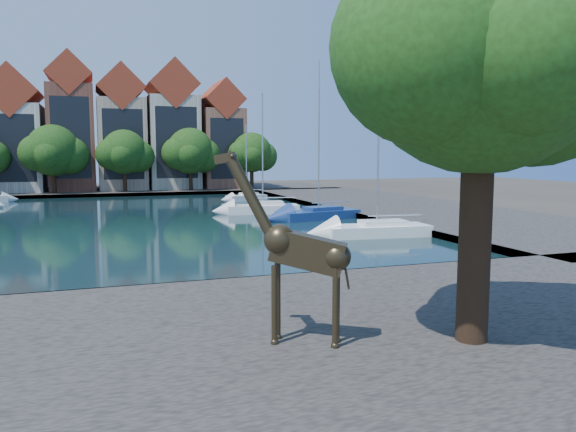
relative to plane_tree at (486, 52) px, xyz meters
name	(u,v)px	position (x,y,z in m)	size (l,w,h in m)	color
ground	(142,298)	(-7.62, 9.01, -7.67)	(160.00, 160.00, 0.00)	#38332B
water_basin	(117,221)	(-7.62, 33.01, -7.63)	(38.00, 50.00, 0.08)	black
near_quay	(164,357)	(-7.62, 2.01, -7.42)	(50.00, 14.00, 0.50)	#47433E
far_quay	(107,191)	(-7.62, 65.01, -7.42)	(60.00, 16.00, 0.50)	#47433E
right_quay	(403,208)	(17.38, 33.01, -7.42)	(14.00, 52.00, 0.50)	#47433E
plane_tree	(486,52)	(0.00, 0.00, 0.00)	(8.32, 6.40, 10.62)	#332114
townhouse_west_inner	(15,135)	(-18.12, 64.99, -0.32)	(6.43, 9.18, 15.15)	beige
townhouse_center	(72,128)	(-11.62, 64.99, 0.69)	(5.44, 9.18, 16.93)	brown
townhouse_east_inner	(121,133)	(-5.62, 64.99, 0.06)	(5.94, 9.18, 15.79)	tan
townhouse_east_mid	(172,131)	(0.88, 64.99, 0.43)	(6.43, 9.18, 16.65)	beige
townhouse_east_end	(220,139)	(7.38, 64.99, -0.56)	(5.44, 9.18, 14.43)	#8B5A42
far_tree_mid_west	(54,152)	(-13.51, 59.50, -2.38)	(7.80, 6.00, 8.00)	#332114
far_tree_mid_east	(125,153)	(-5.52, 59.50, -2.54)	(7.02, 5.40, 7.52)	#332114
far_tree_east	(191,153)	(2.49, 59.50, -2.43)	(7.54, 5.80, 7.84)	#332114
far_tree_far_east	(252,154)	(10.48, 59.50, -2.60)	(6.76, 5.20, 7.36)	#332114
giraffe_statue	(297,250)	(-4.39, 1.28, -4.82)	(3.08, 1.93, 4.78)	#352B1A
sailboat_right_a	(377,228)	(7.38, 19.22, -7.06)	(6.70, 2.93, 10.74)	white
sailboat_right_b	(318,212)	(7.38, 28.87, -7.06)	(6.89, 3.58, 12.14)	navy
sailboat_right_c	(263,207)	(4.38, 34.08, -7.03)	(6.28, 2.99, 10.10)	white
sailboat_right_d	(247,196)	(6.30, 46.77, -7.10)	(4.58, 2.61, 8.15)	silver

